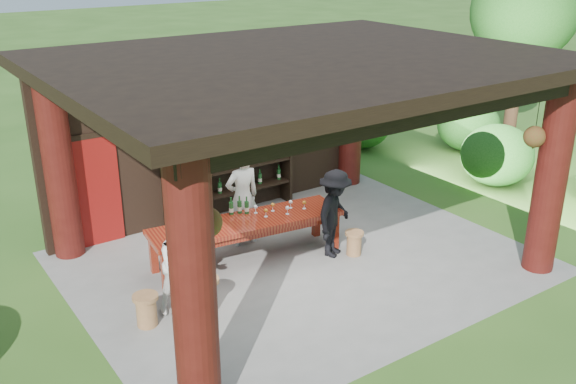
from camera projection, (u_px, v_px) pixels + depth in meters
ground at (301, 262)px, 10.94m from camera, size 90.00×90.00×0.00m
pavilion at (286, 136)px, 10.48m from camera, size 7.50×6.00×3.60m
wine_shelf at (229, 158)px, 12.40m from camera, size 2.71×0.41×2.38m
tasting_table at (247, 226)px, 10.77m from camera, size 3.39×1.25×0.75m
stool_near_left at (206, 293)px, 9.42m from camera, size 0.40×0.40×0.53m
stool_near_right at (354, 242)px, 11.12m from camera, size 0.33×0.33×0.43m
stool_far_left at (146, 309)px, 9.06m from camera, size 0.37×0.37×0.48m
host at (242, 198)px, 11.30m from camera, size 0.66×0.44×1.77m
guest_woman at (180, 265)px, 9.30m from camera, size 0.73×0.58×1.46m
guest_man at (335, 214)px, 10.92m from camera, size 1.16×1.00×1.55m
table_bottles at (239, 205)px, 10.92m from camera, size 0.32×0.20×0.31m
table_glasses at (280, 208)px, 11.02m from camera, size 0.87×0.41×0.15m
napkin_basket at (204, 227)px, 10.30m from camera, size 0.28×0.21×0.14m
shrubs at (374, 183)px, 12.89m from camera, size 15.19×8.66×1.36m
trees at (385, 34)px, 12.79m from camera, size 20.74×11.03×4.80m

